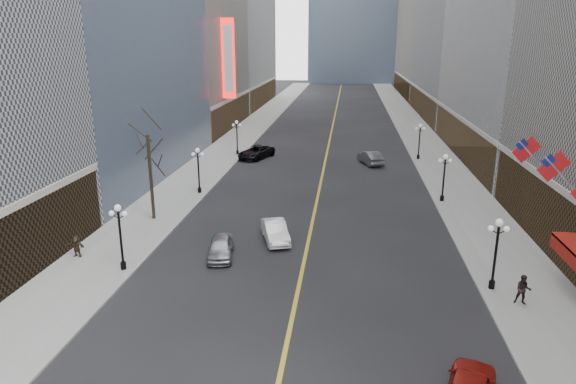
% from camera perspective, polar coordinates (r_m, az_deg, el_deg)
% --- Properties ---
extents(sidewalk_east, '(6.00, 230.00, 0.15)m').
position_cam_1_polar(sidewalk_east, '(72.17, 15.59, 4.17)').
color(sidewalk_east, gray).
rests_on(sidewalk_east, ground).
extents(sidewalk_west, '(6.00, 230.00, 0.15)m').
position_cam_1_polar(sidewalk_west, '(73.22, -6.66, 4.84)').
color(sidewalk_west, gray).
rests_on(sidewalk_west, ground).
extents(lane_line, '(0.25, 200.00, 0.02)m').
position_cam_1_polar(lane_line, '(81.15, 4.70, 6.00)').
color(lane_line, gold).
rests_on(lane_line, ground).
extents(streetlamp_east_1, '(1.26, 0.44, 4.52)m').
position_cam_1_polar(streetlamp_east_1, '(33.30, 22.15, -5.65)').
color(streetlamp_east_1, black).
rests_on(streetlamp_east_1, sidewalk_east).
extents(streetlamp_east_2, '(1.26, 0.44, 4.52)m').
position_cam_1_polar(streetlamp_east_2, '(50.04, 16.97, 2.07)').
color(streetlamp_east_2, black).
rests_on(streetlamp_east_2, sidewalk_east).
extents(streetlamp_east_3, '(1.26, 0.44, 4.52)m').
position_cam_1_polar(streetlamp_east_3, '(67.43, 14.41, 5.87)').
color(streetlamp_east_3, black).
rests_on(streetlamp_east_3, sidewalk_east).
extents(streetlamp_west_1, '(1.26, 0.44, 4.52)m').
position_cam_1_polar(streetlamp_west_1, '(35.17, -18.18, -4.06)').
color(streetlamp_west_1, black).
rests_on(streetlamp_west_1, sidewalk_west).
extents(streetlamp_west_2, '(1.26, 0.44, 4.52)m').
position_cam_1_polar(streetlamp_west_2, '(51.30, -9.94, 2.90)').
color(streetlamp_west_2, black).
rests_on(streetlamp_west_2, sidewalk_west).
extents(streetlamp_west_3, '(1.26, 0.44, 4.52)m').
position_cam_1_polar(streetlamp_west_3, '(68.37, -5.70, 6.45)').
color(streetlamp_west_3, black).
rests_on(streetlamp_west_3, sidewalk_west).
extents(flag_4, '(2.87, 0.12, 2.87)m').
position_cam_1_polar(flag_4, '(34.97, 27.65, 2.26)').
color(flag_4, '#B2B2B7').
rests_on(flag_4, ground).
extents(flag_5, '(2.87, 0.12, 2.87)m').
position_cam_1_polar(flag_5, '(39.57, 25.19, 4.04)').
color(flag_5, '#B2B2B7').
rests_on(flag_5, ground).
extents(awning_c, '(1.40, 4.00, 0.93)m').
position_cam_1_polar(awning_c, '(34.66, 29.08, -5.38)').
color(awning_c, maroon).
rests_on(awning_c, ground).
extents(theatre_marquee, '(2.00, 0.55, 12.00)m').
position_cam_1_polar(theatre_marquee, '(81.94, -6.63, 14.49)').
color(theatre_marquee, red).
rests_on(theatre_marquee, ground).
extents(tree_west_far, '(3.60, 3.60, 7.92)m').
position_cam_1_polar(tree_west_far, '(43.77, -15.24, 4.71)').
color(tree_west_far, '#2D231C').
rests_on(tree_west_far, sidewalk_west).
extents(car_nb_near, '(2.40, 4.46, 1.44)m').
position_cam_1_polar(car_nb_near, '(36.72, -7.50, -6.12)').
color(car_nb_near, '#929499').
rests_on(car_nb_near, ground).
extents(car_nb_mid, '(2.94, 4.87, 1.52)m').
position_cam_1_polar(car_nb_mid, '(39.27, -1.43, -4.39)').
color(car_nb_mid, white).
rests_on(car_nb_mid, ground).
extents(car_nb_far, '(4.68, 6.49, 1.64)m').
position_cam_1_polar(car_nb_far, '(66.84, -3.55, 4.45)').
color(car_nb_far, black).
rests_on(car_nb_far, ground).
extents(car_sb_far, '(3.32, 5.26, 1.64)m').
position_cam_1_polar(car_sb_far, '(64.35, 9.13, 3.80)').
color(car_sb_far, '#505458').
rests_on(car_sb_far, ground).
extents(ped_east_walk, '(0.95, 0.66, 1.78)m').
position_cam_1_polar(ped_east_walk, '(32.81, 24.67, -9.84)').
color(ped_east_walk, black).
rests_on(ped_east_walk, sidewalk_east).
extents(ped_west_far, '(1.51, 0.65, 1.58)m').
position_cam_1_polar(ped_west_far, '(38.98, -22.46, -5.58)').
color(ped_west_far, '#342B1D').
rests_on(ped_west_far, sidewalk_west).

